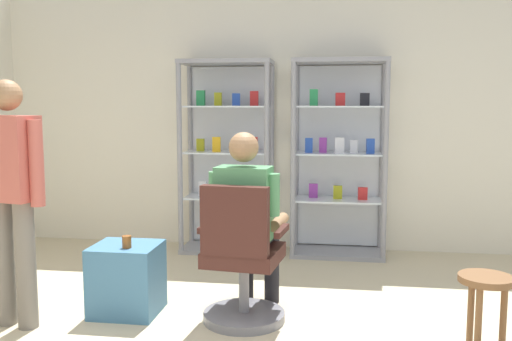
{
  "coord_description": "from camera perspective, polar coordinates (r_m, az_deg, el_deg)",
  "views": [
    {
      "loc": [
        0.54,
        -2.7,
        1.47
      ],
      "look_at": [
        -0.04,
        1.22,
        1.0
      ],
      "focal_mm": 39.03,
      "sensor_mm": 36.0,
      "label": 1
    }
  ],
  "objects": [
    {
      "name": "back_wall",
      "position": [
        5.72,
        3.0,
        5.57
      ],
      "size": [
        6.0,
        0.1,
        2.7
      ],
      "primitive_type": "cube",
      "color": "silver",
      "rests_on": "ground"
    },
    {
      "name": "display_cabinet_left",
      "position": [
        5.59,
        -2.88,
        1.57
      ],
      "size": [
        0.9,
        0.45,
        1.9
      ],
      "color": "gray",
      "rests_on": "ground"
    },
    {
      "name": "display_cabinet_right",
      "position": [
        5.48,
        8.47,
        1.4
      ],
      "size": [
        0.9,
        0.45,
        1.9
      ],
      "color": "gray",
      "rests_on": "ground"
    },
    {
      "name": "standing_customer",
      "position": [
        3.95,
        -23.82,
        -1.61
      ],
      "size": [
        0.51,
        0.29,
        1.63
      ],
      "color": "slate",
      "rests_on": "ground"
    },
    {
      "name": "storage_crate",
      "position": [
        4.1,
        -13.09,
        -10.77
      ],
      "size": [
        0.46,
        0.41,
        0.49
      ],
      "primitive_type": "cube",
      "color": "teal",
      "rests_on": "ground"
    },
    {
      "name": "tea_glass",
      "position": [
        3.94,
        -13.11,
        -7.13
      ],
      "size": [
        0.06,
        0.06,
        0.08
      ],
      "primitive_type": "cylinder",
      "color": "brown",
      "rests_on": "storage_crate"
    },
    {
      "name": "seated_shopkeeper",
      "position": [
        3.84,
        -0.8,
        -4.59
      ],
      "size": [
        0.52,
        0.59,
        1.29
      ],
      "color": "black",
      "rests_on": "ground"
    },
    {
      "name": "office_chair",
      "position": [
        3.77,
        -1.48,
        -9.82
      ],
      "size": [
        0.59,
        0.56,
        0.96
      ],
      "color": "slate",
      "rests_on": "ground"
    },
    {
      "name": "wooden_stool",
      "position": [
        3.66,
        22.44,
        -11.37
      ],
      "size": [
        0.32,
        0.32,
        0.46
      ],
      "color": "brown",
      "rests_on": "ground"
    }
  ]
}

